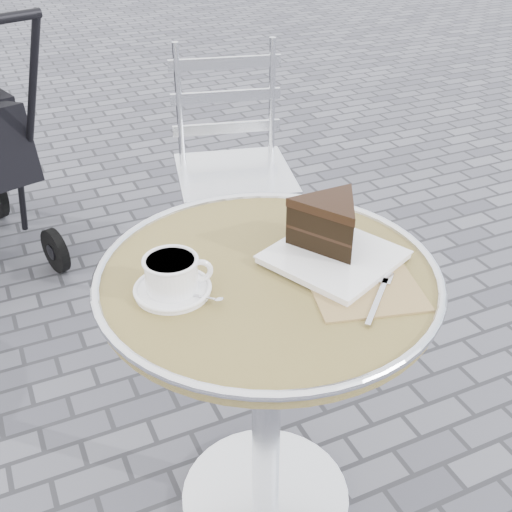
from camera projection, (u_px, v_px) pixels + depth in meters
name	position (u px, v px, depth m)	size (l,w,h in m)	color
ground	(265.00, 500.00, 1.71)	(80.00, 80.00, 0.00)	slate
cafe_table	(267.00, 335.00, 1.41)	(0.72, 0.72, 0.74)	silver
cappuccino_set	(173.00, 278.00, 1.25)	(0.16, 0.16, 0.08)	white
cake_plate_set	(331.00, 231.00, 1.35)	(0.31, 0.41, 0.13)	#987853
bistro_chair	(230.00, 140.00, 2.36)	(0.49, 0.49, 0.91)	silver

